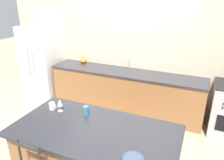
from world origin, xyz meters
name	(u,v)px	position (x,y,z in m)	size (l,w,h in m)	color
ground_plane	(118,117)	(0.00, 0.00, 0.00)	(18.00, 18.00, 0.00)	tan
wall_back	(131,47)	(0.00, 0.69, 1.35)	(6.00, 0.07, 2.70)	beige
back_counter	(125,91)	(0.00, 0.37, 0.45)	(3.27, 0.67, 0.91)	#936038
sink_faucet	(129,62)	(0.00, 0.57, 1.04)	(0.02, 0.13, 0.22)	#ADAFB5
kitchen_island	(96,160)	(0.39, -1.76, 0.47)	(1.98, 1.05, 0.93)	#936038
refrigerator	(43,62)	(-2.10, 0.30, 0.87)	(0.79, 0.75, 1.73)	white
dinner_plate	(133,158)	(0.96, -2.05, 0.94)	(0.21, 0.21, 0.02)	#425170
wine_glass	(60,103)	(-0.24, -1.56, 1.05)	(0.07, 0.07, 0.18)	white
coffee_mug	(52,106)	(-0.37, -1.57, 0.98)	(0.11, 0.08, 0.10)	white
tumbler_cup	(86,110)	(0.13, -1.50, 0.99)	(0.07, 0.07, 0.12)	teal
pumpkin_decoration	(83,61)	(-1.09, 0.52, 0.97)	(0.16, 0.16, 0.15)	orange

